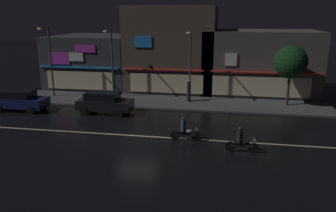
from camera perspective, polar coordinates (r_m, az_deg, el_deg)
ground_plane at (r=22.00m, az=-5.35°, el=-5.04°), size 140.00×140.00×0.00m
lane_divider_stripe at (r=22.00m, az=-5.35°, el=-5.03°), size 27.44×0.16×0.01m
sidewalk_far at (r=29.95m, az=-1.09°, el=0.69°), size 28.88×4.54×0.14m
storefront_left_block at (r=38.26m, az=-12.10°, el=7.57°), size 8.48×9.09×5.40m
storefront_center_block at (r=35.73m, az=0.94°, el=9.81°), size 8.71×8.98×8.41m
storefront_right_block at (r=34.66m, az=15.10°, el=7.20°), size 10.82×7.16×6.11m
streetlamp_west at (r=32.91m, az=-19.47°, el=8.07°), size 0.44×1.64×6.42m
streetlamp_mid at (r=31.06m, az=-9.60°, el=8.16°), size 0.44×1.64×6.23m
streetlamp_east at (r=29.27m, az=3.70°, el=7.85°), size 0.44×1.64×6.17m
pedestrian_on_sidewalk at (r=29.69m, az=3.55°, el=2.50°), size 0.34×0.34×1.96m
street_tree at (r=29.76m, az=20.05°, el=6.96°), size 2.74×2.74×5.03m
parked_car_near_kerb at (r=27.16m, az=-10.69°, el=0.63°), size 4.30×1.98×1.67m
parked_car_trailing at (r=29.96m, az=-23.78°, el=0.95°), size 4.30×1.98×1.67m
motorcycle_lead at (r=20.96m, az=2.87°, el=-4.21°), size 1.90×0.60×1.52m
motorcycle_following at (r=19.64m, az=12.28°, el=-5.92°), size 1.90×0.60×1.52m
traffic_cone at (r=28.44m, az=-12.15°, el=-0.02°), size 0.36×0.36×0.55m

